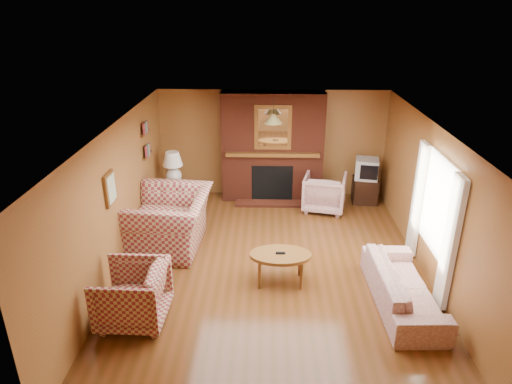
{
  "coord_description": "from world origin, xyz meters",
  "views": [
    {
      "loc": [
        -0.1,
        -6.57,
        4.16
      ],
      "look_at": [
        -0.3,
        0.6,
        1.14
      ],
      "focal_mm": 32.0,
      "sensor_mm": 36.0,
      "label": 1
    }
  ],
  "objects_px": {
    "floral_sofa": "(403,286)",
    "table_lamp": "(173,166)",
    "tv_stand": "(365,190)",
    "side_table": "(175,195)",
    "crt_tv": "(367,169)",
    "coffee_table": "(280,257)",
    "plaid_loveseat": "(170,221)",
    "floral_armchair": "(324,192)",
    "plaid_armchair": "(132,295)",
    "fireplace": "(272,148)"
  },
  "relations": [
    {
      "from": "crt_tv",
      "to": "table_lamp",
      "type": "bearing_deg",
      "value": -175.26
    },
    {
      "from": "side_table",
      "to": "crt_tv",
      "type": "bearing_deg",
      "value": 4.74
    },
    {
      "from": "floral_armchair",
      "to": "coffee_table",
      "type": "relative_size",
      "value": 0.9
    },
    {
      "from": "table_lamp",
      "to": "tv_stand",
      "type": "distance_m",
      "value": 4.22
    },
    {
      "from": "fireplace",
      "to": "floral_armchair",
      "type": "distance_m",
      "value": 1.49
    },
    {
      "from": "coffee_table",
      "to": "crt_tv",
      "type": "xyz_separation_m",
      "value": [
        1.94,
        3.18,
        0.33
      ]
    },
    {
      "from": "tv_stand",
      "to": "crt_tv",
      "type": "height_order",
      "value": "crt_tv"
    },
    {
      "from": "fireplace",
      "to": "floral_sofa",
      "type": "bearing_deg",
      "value": -63.95
    },
    {
      "from": "crt_tv",
      "to": "plaid_loveseat",
      "type": "bearing_deg",
      "value": -151.78
    },
    {
      "from": "coffee_table",
      "to": "table_lamp",
      "type": "relative_size",
      "value": 1.39
    },
    {
      "from": "fireplace",
      "to": "table_lamp",
      "type": "relative_size",
      "value": 3.45
    },
    {
      "from": "side_table",
      "to": "crt_tv",
      "type": "distance_m",
      "value": 4.2
    },
    {
      "from": "coffee_table",
      "to": "tv_stand",
      "type": "distance_m",
      "value": 3.73
    },
    {
      "from": "table_lamp",
      "to": "coffee_table",
      "type": "bearing_deg",
      "value": -52.06
    },
    {
      "from": "floral_sofa",
      "to": "table_lamp",
      "type": "relative_size",
      "value": 2.89
    },
    {
      "from": "plaid_armchair",
      "to": "floral_sofa",
      "type": "distance_m",
      "value": 3.88
    },
    {
      "from": "floral_armchair",
      "to": "crt_tv",
      "type": "bearing_deg",
      "value": -143.75
    },
    {
      "from": "plaid_loveseat",
      "to": "floral_sofa",
      "type": "xyz_separation_m",
      "value": [
        3.75,
        -1.6,
        -0.22
      ]
    },
    {
      "from": "tv_stand",
      "to": "side_table",
      "type": "bearing_deg",
      "value": -173.2
    },
    {
      "from": "floral_armchair",
      "to": "tv_stand",
      "type": "height_order",
      "value": "floral_armchair"
    },
    {
      "from": "side_table",
      "to": "coffee_table",
      "type": "bearing_deg",
      "value": -52.06
    },
    {
      "from": "coffee_table",
      "to": "table_lamp",
      "type": "xyz_separation_m",
      "value": [
        -2.21,
        2.84,
        0.48
      ]
    },
    {
      "from": "coffee_table",
      "to": "side_table",
      "type": "height_order",
      "value": "side_table"
    },
    {
      "from": "coffee_table",
      "to": "tv_stand",
      "type": "relative_size",
      "value": 1.71
    },
    {
      "from": "plaid_armchair",
      "to": "plaid_loveseat",
      "type": "bearing_deg",
      "value": 178.65
    },
    {
      "from": "crt_tv",
      "to": "floral_sofa",
      "type": "bearing_deg",
      "value": -92.32
    },
    {
      "from": "table_lamp",
      "to": "tv_stand",
      "type": "bearing_deg",
      "value": 4.82
    },
    {
      "from": "side_table",
      "to": "tv_stand",
      "type": "relative_size",
      "value": 0.97
    },
    {
      "from": "coffee_table",
      "to": "crt_tv",
      "type": "height_order",
      "value": "crt_tv"
    },
    {
      "from": "fireplace",
      "to": "coffee_table",
      "type": "bearing_deg",
      "value": -88.09
    },
    {
      "from": "plaid_armchair",
      "to": "crt_tv",
      "type": "bearing_deg",
      "value": 137.66
    },
    {
      "from": "plaid_loveseat",
      "to": "crt_tv",
      "type": "height_order",
      "value": "plaid_loveseat"
    },
    {
      "from": "side_table",
      "to": "tv_stand",
      "type": "distance_m",
      "value": 4.16
    },
    {
      "from": "fireplace",
      "to": "side_table",
      "type": "height_order",
      "value": "fireplace"
    },
    {
      "from": "crt_tv",
      "to": "fireplace",
      "type": "bearing_deg",
      "value": 174.7
    },
    {
      "from": "plaid_armchair",
      "to": "tv_stand",
      "type": "height_order",
      "value": "plaid_armchair"
    },
    {
      "from": "floral_sofa",
      "to": "coffee_table",
      "type": "bearing_deg",
      "value": 72.2
    },
    {
      "from": "floral_armchair",
      "to": "tv_stand",
      "type": "bearing_deg",
      "value": -143.46
    },
    {
      "from": "plaid_armchair",
      "to": "tv_stand",
      "type": "relative_size",
      "value": 1.64
    },
    {
      "from": "side_table",
      "to": "table_lamp",
      "type": "distance_m",
      "value": 0.66
    },
    {
      "from": "plaid_armchair",
      "to": "coffee_table",
      "type": "distance_m",
      "value": 2.29
    },
    {
      "from": "floral_sofa",
      "to": "floral_armchair",
      "type": "relative_size",
      "value": 2.31
    },
    {
      "from": "floral_armchair",
      "to": "table_lamp",
      "type": "xyz_separation_m",
      "value": [
        -3.21,
        0.06,
        0.54
      ]
    },
    {
      "from": "crt_tv",
      "to": "plaid_armchair",
      "type": "bearing_deg",
      "value": -133.73
    },
    {
      "from": "plaid_loveseat",
      "to": "floral_sofa",
      "type": "distance_m",
      "value": 4.08
    },
    {
      "from": "fireplace",
      "to": "coffee_table",
      "type": "height_order",
      "value": "fireplace"
    },
    {
      "from": "plaid_loveseat",
      "to": "floral_sofa",
      "type": "relative_size",
      "value": 0.78
    },
    {
      "from": "floral_sofa",
      "to": "tv_stand",
      "type": "height_order",
      "value": "floral_sofa"
    },
    {
      "from": "fireplace",
      "to": "floral_armchair",
      "type": "bearing_deg",
      "value": -28.33
    },
    {
      "from": "coffee_table",
      "to": "plaid_armchair",
      "type": "bearing_deg",
      "value": -154.15
    }
  ]
}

